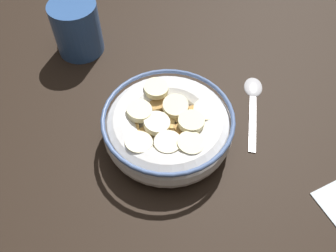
% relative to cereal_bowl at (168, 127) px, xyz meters
% --- Properties ---
extents(ground_plane, '(1.14, 1.14, 0.02)m').
position_rel_cereal_bowl_xyz_m(ground_plane, '(0.00, -0.00, -0.04)').
color(ground_plane, black).
extents(cereal_bowl, '(0.18, 0.18, 0.06)m').
position_rel_cereal_bowl_xyz_m(cereal_bowl, '(0.00, 0.00, 0.00)').
color(cereal_bowl, white).
rests_on(cereal_bowl, ground_plane).
extents(spoon, '(0.13, 0.10, 0.01)m').
position_rel_cereal_bowl_xyz_m(spoon, '(0.01, -0.16, -0.03)').
color(spoon, '#B7B7BC').
rests_on(spoon, ground_plane).
extents(coffee_mug, '(0.11, 0.08, 0.09)m').
position_rel_cereal_bowl_xyz_m(coffee_mug, '(0.24, 0.05, 0.02)').
color(coffee_mug, '#335999').
rests_on(coffee_mug, ground_plane).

